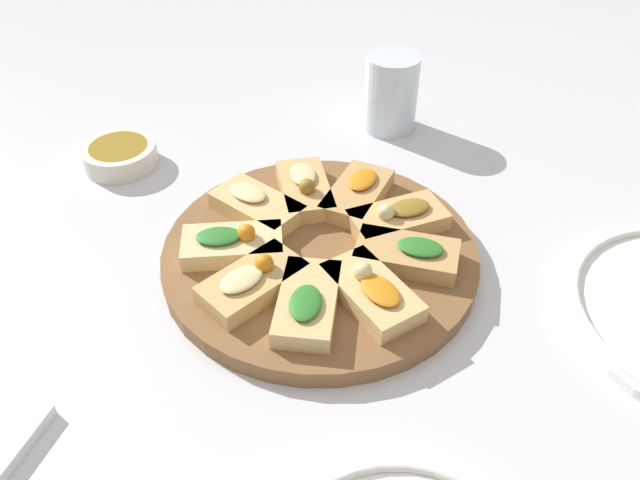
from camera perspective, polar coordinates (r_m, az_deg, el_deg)
The scene contains 13 objects.
ground_plane at distance 0.64m, azimuth 0.00°, elevation -1.90°, with size 3.00×3.00×0.00m, color silver.
serving_board at distance 0.63m, azimuth 0.00°, elevation -1.28°, with size 0.32×0.32×0.02m, color brown.
focaccia_slice_0 at distance 0.65m, azimuth 7.14°, elevation 1.97°, with size 0.11×0.10×0.03m.
focaccia_slice_1 at distance 0.68m, azimuth 3.11°, elevation 4.39°, with size 0.10×0.06×0.03m.
focaccia_slice_2 at distance 0.68m, azimuth -1.39°, elevation 4.73°, with size 0.11×0.10×0.03m.
focaccia_slice_3 at distance 0.66m, azimuth -5.83°, elevation 3.18°, with size 0.07×0.11×0.03m.
focaccia_slice_4 at distance 0.62m, azimuth -8.03°, elevation -0.34°, with size 0.10×0.11×0.03m.
focaccia_slice_5 at distance 0.58m, azimuth -6.19°, elevation -3.78°, with size 0.11×0.08×0.03m.
focaccia_slice_6 at distance 0.55m, azimuth -1.15°, elevation -5.74°, with size 0.11×0.08×0.03m.
focaccia_slice_7 at distance 0.57m, azimuth 4.74°, elevation -4.67°, with size 0.09×0.11×0.03m.
focaccia_slice_8 at distance 0.61m, azimuth 8.02°, elevation -1.28°, with size 0.07×0.11×0.03m.
water_glass at distance 0.84m, azimuth 6.50°, elevation 13.23°, with size 0.07×0.07×0.10m, color silver.
dipping_bowl at distance 0.81m, azimuth -17.82°, elevation 7.42°, with size 0.09×0.09×0.03m.
Camera 1 is at (0.42, 0.22, 0.43)m, focal length 35.00 mm.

